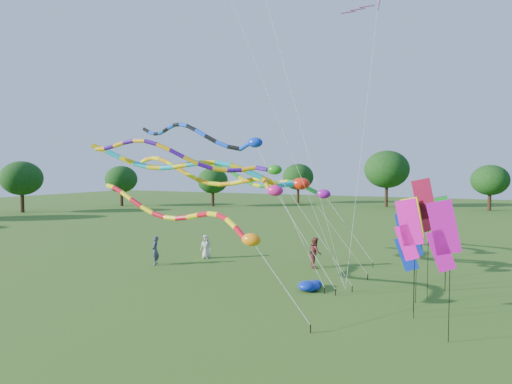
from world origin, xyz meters
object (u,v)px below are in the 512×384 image
at_px(person_a, 206,246).
at_px(person_c, 315,252).
at_px(person_b, 155,251).
at_px(tube_kite_red, 191,218).
at_px(tube_kite_orange, 219,178).
at_px(blue_nylon_heap, 316,286).

relative_size(person_a, person_c, 0.86).
distance_m(person_a, person_c, 7.38).
bearing_deg(person_b, tube_kite_red, 27.22).
bearing_deg(tube_kite_orange, person_b, -167.11).
relative_size(tube_kite_red, blue_nylon_heap, 8.99).
bearing_deg(person_a, person_c, -6.50).
height_order(blue_nylon_heap, person_a, person_a).
height_order(tube_kite_red, tube_kite_orange, tube_kite_orange).
distance_m(tube_kite_red, person_a, 9.08).
xyz_separation_m(tube_kite_orange, blue_nylon_heap, (6.11, -1.27, -5.20)).
height_order(tube_kite_red, blue_nylon_heap, tube_kite_red).
bearing_deg(person_b, blue_nylon_heap, 59.15).
height_order(tube_kite_red, person_c, tube_kite_red).
height_order(person_a, person_b, person_b).
xyz_separation_m(blue_nylon_heap, person_b, (-10.68, 1.29, 0.66)).
bearing_deg(blue_nylon_heap, tube_kite_orange, 168.22).
bearing_deg(person_a, tube_kite_orange, -57.84).
relative_size(tube_kite_orange, blue_nylon_heap, 9.88).
bearing_deg(tube_kite_orange, person_a, 145.48).
distance_m(blue_nylon_heap, person_a, 9.91).
bearing_deg(person_a, blue_nylon_heap, -36.17).
xyz_separation_m(person_b, person_c, (9.14, 3.52, 0.02)).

